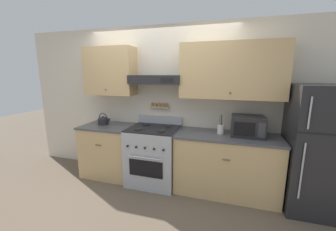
{
  "coord_description": "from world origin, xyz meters",
  "views": [
    {
      "loc": [
        1.15,
        -2.67,
        1.77
      ],
      "look_at": [
        0.25,
        0.27,
        1.15
      ],
      "focal_mm": 22.0,
      "sensor_mm": 36.0,
      "label": 1
    }
  ],
  "objects_px": {
    "microwave": "(248,126)",
    "utensil_crock": "(221,129)",
    "tea_kettle": "(103,120)",
    "stove_range": "(154,155)",
    "refrigerator": "(321,149)"
  },
  "relations": [
    {
      "from": "refrigerator",
      "to": "tea_kettle",
      "type": "distance_m",
      "value": 3.26
    },
    {
      "from": "stove_range",
      "to": "utensil_crock",
      "type": "relative_size",
      "value": 3.65
    },
    {
      "from": "microwave",
      "to": "stove_range",
      "type": "bearing_deg",
      "value": -176.48
    },
    {
      "from": "stove_range",
      "to": "microwave",
      "type": "distance_m",
      "value": 1.52
    },
    {
      "from": "stove_range",
      "to": "refrigerator",
      "type": "height_order",
      "value": "refrigerator"
    },
    {
      "from": "stove_range",
      "to": "microwave",
      "type": "xyz_separation_m",
      "value": [
        1.41,
        0.09,
        0.57
      ]
    },
    {
      "from": "stove_range",
      "to": "utensil_crock",
      "type": "bearing_deg",
      "value": 3.78
    },
    {
      "from": "tea_kettle",
      "to": "microwave",
      "type": "xyz_separation_m",
      "value": [
        2.37,
        0.02,
        0.07
      ]
    },
    {
      "from": "utensil_crock",
      "to": "microwave",
      "type": "bearing_deg",
      "value": 2.77
    },
    {
      "from": "refrigerator",
      "to": "utensil_crock",
      "type": "bearing_deg",
      "value": 175.79
    },
    {
      "from": "microwave",
      "to": "utensil_crock",
      "type": "relative_size",
      "value": 1.56
    },
    {
      "from": "tea_kettle",
      "to": "microwave",
      "type": "distance_m",
      "value": 2.37
    },
    {
      "from": "tea_kettle",
      "to": "utensil_crock",
      "type": "distance_m",
      "value": 2.01
    },
    {
      "from": "microwave",
      "to": "utensil_crock",
      "type": "height_order",
      "value": "utensil_crock"
    },
    {
      "from": "utensil_crock",
      "to": "tea_kettle",
      "type": "bearing_deg",
      "value": -180.0
    }
  ]
}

